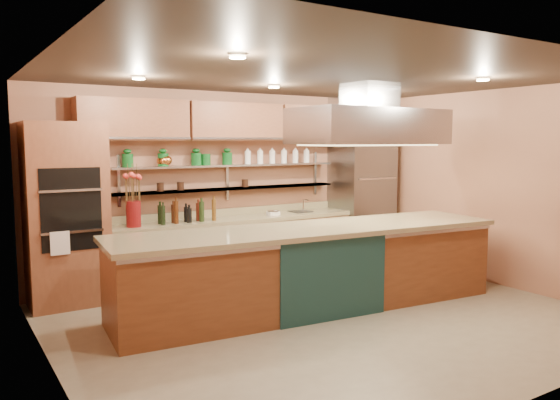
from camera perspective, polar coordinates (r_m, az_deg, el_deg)
floor at (r=6.58m, az=5.03°, el=-12.23°), size 6.00×5.00×0.02m
ceiling at (r=6.29m, az=5.28°, el=12.86°), size 6.00×5.00×0.02m
wall_back at (r=8.39m, az=-5.30°, el=1.61°), size 6.00×0.04×2.80m
wall_front at (r=4.58m, az=24.62°, el=-2.76°), size 6.00×0.04×2.80m
wall_left at (r=5.06m, az=-22.92°, el=-1.88°), size 0.04×5.00×2.80m
wall_right at (r=8.44m, az=21.53°, el=1.23°), size 0.04×5.00×2.80m
oven_stack at (r=7.31m, az=-21.44°, el=-1.44°), size 0.95×0.64×2.30m
refrigerator at (r=9.44m, az=8.54°, el=-0.06°), size 0.95×0.72×2.10m
back_counter at (r=8.23m, az=-4.59°, el=-5.05°), size 3.84×0.64×0.93m
wall_shelf_lower at (r=8.26m, az=-5.20°, el=1.19°), size 3.60×0.26×0.03m
wall_shelf_upper at (r=8.23m, az=-5.22°, el=3.61°), size 3.60×0.26×0.03m
upper_cabinets at (r=8.21m, az=-4.79°, el=8.15°), size 4.60×0.36×0.55m
range_hood at (r=7.18m, az=9.28°, el=7.57°), size 2.00×1.00×0.45m
ceiling_downlights at (r=6.44m, az=4.17°, el=12.44°), size 4.00×2.80×0.02m
island at (r=6.80m, az=3.30°, el=-7.09°), size 4.94×1.54×1.01m
flower_vase at (r=7.49m, az=-15.06°, el=-1.41°), size 0.25×0.25×0.35m
oil_bottle_cluster at (r=7.76m, az=-9.61°, el=-1.27°), size 0.91×0.39×0.28m
kitchen_scale at (r=8.41m, az=-0.72°, el=-1.24°), size 0.20×0.17×0.10m
bar_faucet at (r=8.83m, az=2.42°, el=-0.57°), size 0.03×0.03×0.20m
copper_kettle at (r=7.82m, az=-11.95°, el=4.07°), size 0.27×0.27×0.16m
green_canister at (r=8.06m, az=-7.75°, el=4.21°), size 0.17×0.17×0.16m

